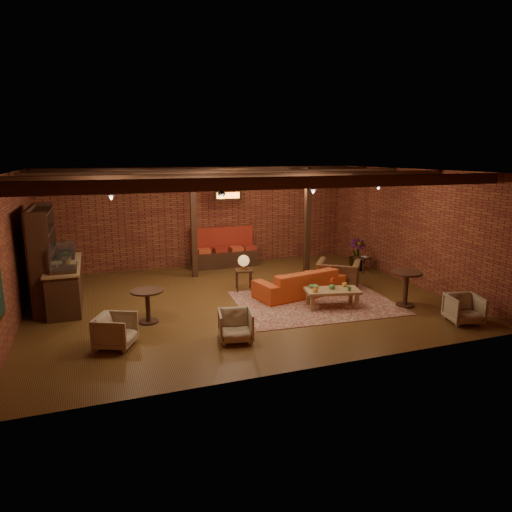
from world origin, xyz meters
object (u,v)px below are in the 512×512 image
object	(u,v)px
round_table_right	(406,283)
plant_tall	(359,224)
side_table_book	(363,258)
round_table_left	(148,301)
armchair_right	(338,270)
armchair_a	(115,329)
armchair_far	(464,308)
armchair_b	(236,324)
coffee_table	(332,291)
side_table_lamp	(244,263)
sofa	(300,282)

from	to	relation	value
round_table_right	plant_tall	size ratio (longest dim) A/B	0.29
side_table_book	plant_tall	world-z (taller)	plant_tall
round_table_left	round_table_right	size ratio (longest dim) A/B	0.87
round_table_left	side_table_book	distance (m)	7.11
armchair_right	round_table_right	world-z (taller)	armchair_right
side_table_book	plant_tall	bearing A→B (deg)	90.00
round_table_right	armchair_a	bearing A→B (deg)	-178.65
armchair_far	armchair_b	bearing A→B (deg)	-174.63
coffee_table	side_table_lamp	xyz separation A→B (m)	(-1.54, 2.05, 0.35)
coffee_table	round_table_right	bearing A→B (deg)	-16.65
coffee_table	plant_tall	size ratio (longest dim) A/B	0.47
round_table_left	armchair_a	bearing A→B (deg)	-123.60
armchair_right	round_table_left	bearing A→B (deg)	46.79
sofa	armchair_b	size ratio (longest dim) A/B	3.55
side_table_lamp	round_table_left	bearing A→B (deg)	-149.24
sofa	armchair_right	xyz separation A→B (m)	(1.32, 0.33, 0.14)
side_table_lamp	armchair_far	world-z (taller)	side_table_lamp
coffee_table	sofa	bearing A→B (deg)	106.57
round_table_right	round_table_left	bearing A→B (deg)	171.01
armchair_b	side_table_lamp	bearing A→B (deg)	80.20
armchair_far	round_table_left	bearing A→B (deg)	174.03
round_table_left	armchair_far	bearing A→B (deg)	-19.70
side_table_book	round_table_left	bearing A→B (deg)	-162.15
side_table_lamp	armchair_far	bearing A→B (deg)	-46.41
coffee_table	armchair_b	xyz separation A→B (m)	(-2.76, -1.15, -0.06)
sofa	armchair_far	size ratio (longest dim) A/B	3.48
armchair_b	side_table_book	bearing A→B (deg)	46.55
sofa	coffee_table	distance (m)	1.15
armchair_right	armchair_far	distance (m)	3.53
coffee_table	armchair_a	world-z (taller)	armchair_a
coffee_table	side_table_book	world-z (taller)	coffee_table
plant_tall	armchair_b	bearing A→B (deg)	-142.23
armchair_right	armchair_far	xyz separation A→B (m)	(1.21, -3.31, -0.15)
armchair_a	plant_tall	xyz separation A→B (m)	(7.50, 3.60, 1.13)
sofa	armchair_a	world-z (taller)	armchair_a
armchair_far	round_table_right	bearing A→B (deg)	122.97
round_table_left	armchair_right	world-z (taller)	armchair_right
sofa	plant_tall	bearing A→B (deg)	-158.53
coffee_table	round_table_left	distance (m)	4.28
side_table_lamp	plant_tall	distance (m)	4.22
armchair_b	armchair_right	distance (m)	4.56
armchair_a	side_table_book	size ratio (longest dim) A/B	1.29
round_table_left	round_table_right	world-z (taller)	round_table_right
armchair_a	side_table_book	world-z (taller)	armchair_a
armchair_b	armchair_far	world-z (taller)	armchair_far
coffee_table	round_table_left	size ratio (longest dim) A/B	1.89
armchair_right	side_table_book	size ratio (longest dim) A/B	2.09
coffee_table	round_table_right	world-z (taller)	round_table_right
round_table_left	round_table_right	xyz separation A→B (m)	(5.98, -0.95, 0.07)
armchair_a	round_table_right	xyz separation A→B (m)	(6.71, 0.16, 0.22)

